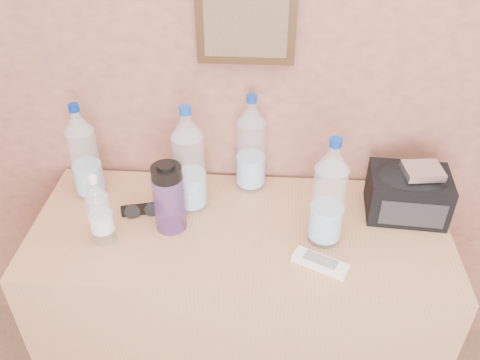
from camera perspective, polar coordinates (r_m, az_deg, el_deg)
name	(u,v)px	position (r m, az deg, el deg)	size (l,w,h in m)	color
picture_frame	(246,23)	(1.58, 0.67, 17.20)	(0.30, 0.03, 0.25)	#382311
dresser	(240,311)	(1.94, -0.02, -14.50)	(1.33, 0.56, 0.83)	tan
pet_large_a	(84,156)	(1.76, -17.07, 2.56)	(0.09, 0.09, 0.35)	white
pet_large_b	(251,148)	(1.72, 1.24, 3.61)	(0.10, 0.10, 0.35)	silver
pet_large_c	(189,165)	(1.63, -5.74, 1.74)	(0.10, 0.10, 0.37)	silver
pet_large_d	(328,198)	(1.51, 9.91, -1.96)	(0.10, 0.10, 0.36)	silver
pet_small	(100,213)	(1.58, -15.45, -3.61)	(0.07, 0.07, 0.24)	#C7E1FB
nalgene_bottle	(169,197)	(1.58, -7.99, -1.90)	(0.10, 0.10, 0.24)	#5D3886
sunglasses	(142,209)	(1.70, -10.90, -3.23)	(0.14, 0.05, 0.04)	black
ac_remote	(320,263)	(1.52, 9.00, -9.19)	(0.16, 0.05, 0.02)	white
toiletry_bag	(408,192)	(1.72, 18.35, -1.25)	(0.25, 0.18, 0.17)	black
foil_packet	(423,171)	(1.66, 19.84, 0.98)	(0.11, 0.10, 0.02)	silver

